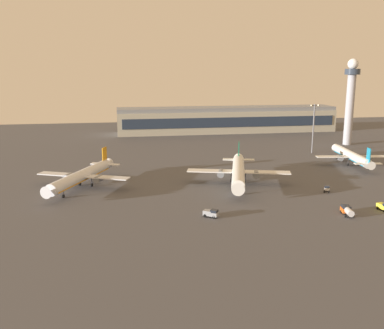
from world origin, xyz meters
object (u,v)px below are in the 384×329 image
Objects in this scene: control_tower at (351,96)px; airplane_far_stand at (238,172)px; pushback_tug at (327,189)px; fuel_truck at (347,210)px; airplane_near_gate at (352,156)px; baggage_tractor at (211,213)px; apron_light_east at (314,125)px; maintenance_van at (384,207)px; airplane_terminal_side at (82,176)px.

control_tower is 0.99× the size of airplane_far_stand.
airplane_far_stand is 13.08× the size of pushback_tug.
pushback_tug is (5.54, 23.10, -0.30)m from fuel_truck.
baggage_tractor is (-73.85, -55.32, -2.71)m from airplane_near_gate.
apron_light_east reaches higher than airplane_far_stand.
airplane_near_gate is 8.84× the size of baggage_tractor.
maintenance_van reaches higher than pushback_tug.
baggage_tractor reaches higher than pushback_tug.
airplane_near_gate is at bearing 71.33° from fuel_truck.
control_tower is 12.91× the size of pushback_tug.
control_tower is 110.25m from airplane_far_stand.
fuel_truck is (21.18, -37.75, -3.24)m from airplane_far_stand.
baggage_tractor is 38.58m from fuel_truck.
airplane_near_gate is (56.76, 22.40, -0.72)m from airplane_far_stand.
airplane_terminal_side reaches higher than maintenance_van.
pushback_tug is (43.81, 18.27, -0.11)m from baggage_tractor.
maintenance_van is 0.19× the size of apron_light_east.
control_tower is at bearing -129.71° from airplane_terminal_side.
airplane_terminal_side is 112.77m from airplane_near_gate.
apron_light_east is at bearing -113.42° from maintenance_van.
pushback_tug is (26.72, -14.65, -3.53)m from airplane_far_stand.
maintenance_van is at bearing 20.18° from fuel_truck.
control_tower is at bearing 72.75° from fuel_truck.
airplane_terminal_side is 83.61m from pushback_tug.
maintenance_van is (-22.92, -58.31, -2.71)m from airplane_near_gate.
maintenance_van is at bearing 149.28° from airplane_far_stand.
airplane_terminal_side is 9.25× the size of maintenance_van.
fuel_truck is (-12.66, -1.84, 0.19)m from maintenance_van.
control_tower is at bearing 170.62° from baggage_tractor.
control_tower reaches higher than airplane_far_stand.
airplane_far_stand is 1.16× the size of airplane_near_gate.
airplane_far_stand is at bearing -58.37° from maintenance_van.
baggage_tractor is at bearing -15.03° from maintenance_van.
airplane_near_gate is 1.67× the size of apron_light_east.
airplane_terminal_side is (-136.34, -66.16, -22.04)m from control_tower.
airplane_near_gate reaches higher than baggage_tractor.
baggage_tractor is 0.69× the size of fuel_truck.
airplane_near_gate is at bearing -142.48° from airplane_far_stand.
airplane_terminal_side reaches higher than airplane_near_gate.
airplane_near_gate reaches higher than fuel_truck.
fuel_truck is at bearing -74.41° from pushback_tug.
airplane_far_stand is 10.30× the size of baggage_tractor.
fuel_truck is at bearing -3.41° from maintenance_van.
airplane_terminal_side is at bearing -154.11° from control_tower.
pushback_tug is 70.84m from apron_light_east.
pushback_tug is (-55.02, -85.37, -25.21)m from control_tower.
maintenance_van is 12.79m from fuel_truck.
pushback_tug is at bearing -168.89° from airplane_terminal_side.
control_tower is at bearing 71.13° from airplane_near_gate.
control_tower is 10.16× the size of baggage_tractor.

